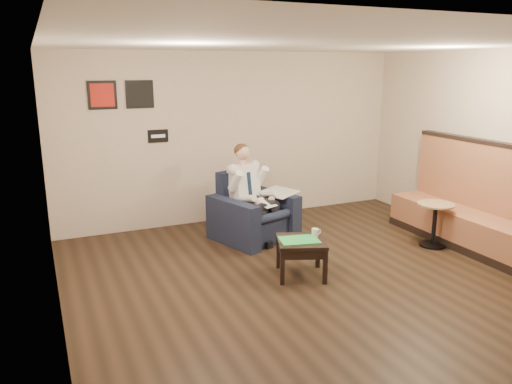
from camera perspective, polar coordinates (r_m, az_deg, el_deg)
name	(u,v)px	position (r m, az deg, el deg)	size (l,w,h in m)	color
ground	(327,283)	(6.22, 8.16, -10.31)	(6.00, 6.00, 0.00)	black
wall_back	(235,138)	(8.43, -2.45, 6.24)	(6.00, 0.02, 2.80)	beige
wall_left	(51,198)	(4.90, -22.43, -0.68)	(0.02, 6.00, 2.80)	beige
ceiling	(337,44)	(5.67, 9.19, 16.39)	(6.00, 6.00, 0.02)	white
seating_sign	(158,136)	(8.02, -11.13, 6.30)	(0.32, 0.02, 0.20)	black
art_print_left	(102,95)	(7.81, -17.17, 10.54)	(0.42, 0.03, 0.42)	red
art_print_right	(140,94)	(7.90, -13.15, 10.83)	(0.42, 0.03, 0.42)	black
armchair	(254,207)	(7.53, -0.27, -1.73)	(1.03, 1.03, 1.00)	black
seated_man	(260,197)	(7.38, 0.41, -0.55)	(0.65, 0.98, 1.37)	silver
lap_papers	(265,203)	(7.32, 0.98, -1.25)	(0.23, 0.33, 0.01)	white
newspaper	(279,192)	(7.68, 2.60, -0.01)	(0.44, 0.54, 0.01)	silver
side_table	(301,258)	(6.32, 5.16, -7.50)	(0.58, 0.58, 0.48)	black
green_folder	(299,240)	(6.21, 4.94, -5.48)	(0.48, 0.34, 0.01)	green
coffee_mug	(315,232)	(6.36, 6.76, -4.61)	(0.09, 0.09, 0.10)	white
smartphone	(304,235)	(6.39, 5.47, -4.90)	(0.15, 0.07, 0.01)	black
banquette	(480,198)	(7.72, 24.21, -0.65)	(0.70, 2.94, 1.51)	#915738
cafe_table	(434,225)	(7.72, 19.69, -3.55)	(0.52, 0.52, 0.64)	#9F7A56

